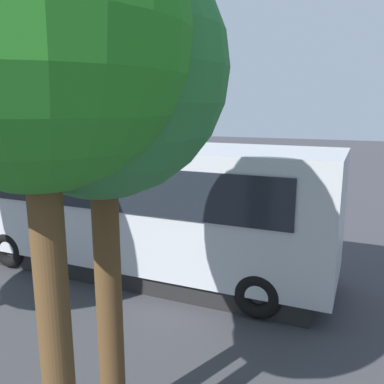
{
  "coord_description": "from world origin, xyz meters",
  "views": [
    {
      "loc": [
        -4.68,
        13.11,
        4.19
      ],
      "look_at": [
        0.55,
        -0.32,
        1.1
      ],
      "focal_mm": 38.1,
      "sensor_mm": 36.0,
      "label": 1
    }
  ],
  "objects_px": {
    "spectator_centre": "(179,206)",
    "tree_right": "(30,11)",
    "parked_motorcycle_silver": "(277,245)",
    "stunt_motorcycle": "(170,186)",
    "tour_bus": "(140,209)",
    "spectator_far_left": "(248,215)",
    "tree_far": "(98,51)",
    "traffic_cone": "(233,200)",
    "spectator_left": "(212,215)",
    "spectator_right": "(156,206)"
  },
  "relations": [
    {
      "from": "tour_bus",
      "to": "spectator_left",
      "type": "distance_m",
      "value": 2.68
    },
    {
      "from": "spectator_far_left",
      "to": "tree_right",
      "type": "distance_m",
      "value": 9.43
    },
    {
      "from": "tour_bus",
      "to": "spectator_centre",
      "type": "bearing_deg",
      "value": -88.03
    },
    {
      "from": "tour_bus",
      "to": "tree_far",
      "type": "xyz_separation_m",
      "value": [
        -2.15,
        4.77,
        3.11
      ]
    },
    {
      "from": "parked_motorcycle_silver",
      "to": "tree_right",
      "type": "bearing_deg",
      "value": 83.45
    },
    {
      "from": "parked_motorcycle_silver",
      "to": "spectator_far_left",
      "type": "bearing_deg",
      "value": -38.89
    },
    {
      "from": "spectator_right",
      "to": "stunt_motorcycle",
      "type": "distance_m",
      "value": 5.25
    },
    {
      "from": "spectator_left",
      "to": "stunt_motorcycle",
      "type": "bearing_deg",
      "value": -54.54
    },
    {
      "from": "tour_bus",
      "to": "spectator_far_left",
      "type": "distance_m",
      "value": 3.51
    },
    {
      "from": "stunt_motorcycle",
      "to": "tree_right",
      "type": "xyz_separation_m",
      "value": [
        -4.87,
        13.45,
        4.33
      ]
    },
    {
      "from": "stunt_motorcycle",
      "to": "spectator_far_left",
      "type": "bearing_deg",
      "value": 134.15
    },
    {
      "from": "spectator_far_left",
      "to": "parked_motorcycle_silver",
      "type": "height_order",
      "value": "spectator_far_left"
    },
    {
      "from": "parked_motorcycle_silver",
      "to": "stunt_motorcycle",
      "type": "bearing_deg",
      "value": -44.73
    },
    {
      "from": "spectator_right",
      "to": "tree_right",
      "type": "relative_size",
      "value": 0.26
    },
    {
      "from": "spectator_centre",
      "to": "tree_far",
      "type": "distance_m",
      "value": 8.6
    },
    {
      "from": "spectator_far_left",
      "to": "tree_right",
      "type": "bearing_deg",
      "value": 90.85
    },
    {
      "from": "tree_far",
      "to": "tour_bus",
      "type": "bearing_deg",
      "value": -65.72
    },
    {
      "from": "spectator_far_left",
      "to": "tree_right",
      "type": "relative_size",
      "value": 0.26
    },
    {
      "from": "tour_bus",
      "to": "spectator_far_left",
      "type": "xyz_separation_m",
      "value": [
        -2.09,
        -2.74,
        -0.64
      ]
    },
    {
      "from": "spectator_left",
      "to": "parked_motorcycle_silver",
      "type": "relative_size",
      "value": 0.83
    },
    {
      "from": "spectator_far_left",
      "to": "tree_far",
      "type": "distance_m",
      "value": 8.4
    },
    {
      "from": "tour_bus",
      "to": "traffic_cone",
      "type": "relative_size",
      "value": 15.1
    },
    {
      "from": "traffic_cone",
      "to": "tree_far",
      "type": "height_order",
      "value": "tree_far"
    },
    {
      "from": "tree_far",
      "to": "parked_motorcycle_silver",
      "type": "bearing_deg",
      "value": -98.11
    },
    {
      "from": "spectator_left",
      "to": "parked_motorcycle_silver",
      "type": "height_order",
      "value": "spectator_left"
    },
    {
      "from": "tour_bus",
      "to": "spectator_right",
      "type": "xyz_separation_m",
      "value": [
        0.92,
        -2.69,
        -0.64
      ]
    },
    {
      "from": "stunt_motorcycle",
      "to": "tree_far",
      "type": "distance_m",
      "value": 13.93
    },
    {
      "from": "spectator_centre",
      "to": "tree_far",
      "type": "xyz_separation_m",
      "value": [
        -2.24,
        7.45,
        3.67
      ]
    },
    {
      "from": "spectator_right",
      "to": "traffic_cone",
      "type": "relative_size",
      "value": 2.67
    },
    {
      "from": "spectator_far_left",
      "to": "traffic_cone",
      "type": "xyz_separation_m",
      "value": [
        1.74,
        -4.57,
        -0.7
      ]
    },
    {
      "from": "spectator_far_left",
      "to": "spectator_centre",
      "type": "xyz_separation_m",
      "value": [
        2.18,
        0.07,
        0.09
      ]
    },
    {
      "from": "spectator_far_left",
      "to": "spectator_right",
      "type": "height_order",
      "value": "spectator_far_left"
    },
    {
      "from": "spectator_left",
      "to": "tour_bus",
      "type": "bearing_deg",
      "value": 64.9
    },
    {
      "from": "tour_bus",
      "to": "tree_right",
      "type": "relative_size",
      "value": 1.45
    },
    {
      "from": "spectator_centre",
      "to": "tour_bus",
      "type": "bearing_deg",
      "value": 91.97
    },
    {
      "from": "traffic_cone",
      "to": "spectator_left",
      "type": "bearing_deg",
      "value": 98.58
    },
    {
      "from": "spectator_right",
      "to": "tree_far",
      "type": "relative_size",
      "value": 0.26
    },
    {
      "from": "spectator_left",
      "to": "traffic_cone",
      "type": "height_order",
      "value": "spectator_left"
    },
    {
      "from": "tour_bus",
      "to": "tree_right",
      "type": "height_order",
      "value": "tree_right"
    },
    {
      "from": "spectator_right",
      "to": "tree_right",
      "type": "xyz_separation_m",
      "value": [
        -3.14,
        8.51,
        3.94
      ]
    },
    {
      "from": "tour_bus",
      "to": "tree_far",
      "type": "height_order",
      "value": "tree_far"
    },
    {
      "from": "spectator_far_left",
      "to": "traffic_cone",
      "type": "distance_m",
      "value": 4.94
    },
    {
      "from": "spectator_centre",
      "to": "tree_right",
      "type": "bearing_deg",
      "value": 105.21
    },
    {
      "from": "spectator_right",
      "to": "parked_motorcycle_silver",
      "type": "xyz_separation_m",
      "value": [
        -4.03,
        0.77,
        -0.52
      ]
    },
    {
      "from": "tour_bus",
      "to": "spectator_right",
      "type": "bearing_deg",
      "value": -71.07
    },
    {
      "from": "spectator_right",
      "to": "parked_motorcycle_silver",
      "type": "distance_m",
      "value": 4.14
    },
    {
      "from": "spectator_far_left",
      "to": "spectator_right",
      "type": "xyz_separation_m",
      "value": [
        3.01,
        0.05,
        -0.0
      ]
    },
    {
      "from": "parked_motorcycle_silver",
      "to": "traffic_cone",
      "type": "bearing_deg",
      "value": -62.97
    },
    {
      "from": "stunt_motorcycle",
      "to": "traffic_cone",
      "type": "height_order",
      "value": "stunt_motorcycle"
    },
    {
      "from": "spectator_far_left",
      "to": "parked_motorcycle_silver",
      "type": "xyz_separation_m",
      "value": [
        -1.02,
        0.82,
        -0.52
      ]
    }
  ]
}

